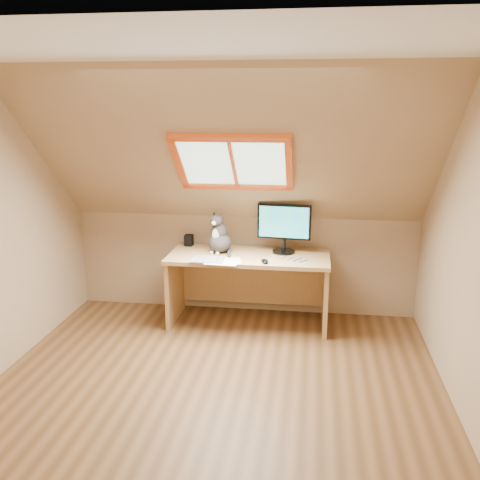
# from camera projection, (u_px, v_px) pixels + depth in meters

# --- Properties ---
(ground) EXTENTS (3.50, 3.50, 0.00)m
(ground) POSITION_uv_depth(u_px,v_px,m) (213.00, 394.00, 4.00)
(ground) COLOR brown
(ground) RESTS_ON ground
(room_shell) EXTENTS (3.52, 3.52, 2.41)m
(room_shell) POSITION_uv_depth(u_px,v_px,m) (208.00, 209.00, 3.56)
(room_shell) COLOR tan
(room_shell) RESTS_ON ground
(desk) EXTENTS (1.54, 0.68, 0.70)m
(desk) POSITION_uv_depth(u_px,v_px,m) (250.00, 274.00, 5.26)
(desk) COLOR tan
(desk) RESTS_ON ground
(monitor) EXTENTS (0.52, 0.22, 0.48)m
(monitor) POSITION_uv_depth(u_px,v_px,m) (284.00, 225.00, 5.14)
(monitor) COLOR black
(monitor) RESTS_ON desk
(cat) EXTENTS (0.30, 0.33, 0.42)m
(cat) POSITION_uv_depth(u_px,v_px,m) (219.00, 237.00, 5.19)
(cat) COLOR #3A3633
(cat) RESTS_ON desk
(desk_speaker) EXTENTS (0.09, 0.09, 0.12)m
(desk_speaker) POSITION_uv_depth(u_px,v_px,m) (189.00, 240.00, 5.45)
(desk_speaker) COLOR black
(desk_speaker) RESTS_ON desk
(graphics_tablet) EXTENTS (0.31, 0.22, 0.01)m
(graphics_tablet) POSITION_uv_depth(u_px,v_px,m) (208.00, 260.00, 4.96)
(graphics_tablet) COLOR #B2B2B7
(graphics_tablet) RESTS_ON desk
(mouse) EXTENTS (0.10, 0.12, 0.03)m
(mouse) POSITION_uv_depth(u_px,v_px,m) (265.00, 261.00, 4.87)
(mouse) COLOR black
(mouse) RESTS_ON desk
(papers) EXTENTS (0.33, 0.27, 0.00)m
(papers) POSITION_uv_depth(u_px,v_px,m) (224.00, 261.00, 4.92)
(papers) COLOR white
(papers) RESTS_ON desk
(cables) EXTENTS (0.51, 0.26, 0.01)m
(cables) POSITION_uv_depth(u_px,v_px,m) (284.00, 259.00, 4.98)
(cables) COLOR silver
(cables) RESTS_ON desk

